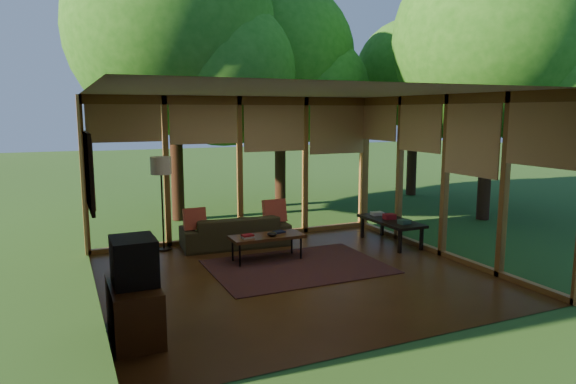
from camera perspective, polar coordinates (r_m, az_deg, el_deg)
name	(u,v)px	position (r m, az deg, el deg)	size (l,w,h in m)	color
floor	(296,276)	(7.73, 0.85, -9.30)	(5.50, 5.50, 0.00)	#5A3417
ceiling	(296,91)	(7.35, 0.90, 11.12)	(5.50, 5.50, 0.00)	silver
wall_left	(94,199)	(6.75, -20.79, -0.78)	(0.04, 5.00, 2.70)	beige
wall_front	(401,219)	(5.30, 12.40, -2.93)	(5.50, 0.04, 2.70)	beige
window_wall_back	(240,169)	(9.73, -5.38, 2.58)	(5.50, 0.12, 2.70)	olive
window_wall_right	(445,176)	(8.93, 17.07, 1.66)	(0.12, 5.00, 2.70)	olive
exterior_lawn	(405,181)	(18.55, 12.87, 1.18)	(40.00, 40.00, 0.00)	#295520
tree_nw	(172,31)	(11.81, -12.77, 17.03)	(4.48, 4.48, 6.38)	#311D12
tree_ne	(279,57)	(13.34, -1.03, 14.77)	(3.79, 3.79, 5.68)	#311D12
tree_se	(489,41)	(12.28, 21.43, 15.39)	(4.13, 4.13, 6.00)	#311D12
tree_far	(410,74)	(15.26, 13.36, 12.59)	(3.05, 3.05, 5.00)	#311D12
rug	(298,267)	(8.15, 1.07, -8.29)	(2.69, 1.90, 0.01)	maroon
sofa	(235,231)	(9.36, -5.88, -4.33)	(1.92, 0.75, 0.56)	#3B361D
pillow_left	(195,219)	(9.05, -10.32, -3.01)	(0.38, 0.13, 0.38)	#9B190E
pillow_right	(274,211)	(9.50, -1.51, -2.16)	(0.43, 0.14, 0.43)	#9B190E
ct_book_lower	(248,237)	(8.23, -4.51, -5.02)	(0.19, 0.14, 0.03)	beige
ct_book_upper	(248,235)	(8.22, -4.51, -4.82)	(0.17, 0.13, 0.03)	maroon
ct_book_side	(279,232)	(8.56, -1.01, -4.45)	(0.19, 0.14, 0.03)	black
ct_bowl	(272,234)	(8.32, -1.79, -4.69)	(0.16, 0.16, 0.07)	black
media_cabinet	(134,310)	(5.91, -16.71, -12.47)	(0.50, 1.00, 0.60)	#542F17
television	(134,261)	(5.74, -16.76, -7.33)	(0.45, 0.55, 0.50)	black
console_book_a	(404,222)	(9.31, 12.80, -3.24)	(0.21, 0.15, 0.07)	#335948
console_book_b	(389,216)	(9.66, 11.20, -2.68)	(0.21, 0.15, 0.10)	maroon
console_book_c	(377,214)	(9.99, 9.87, -2.37)	(0.22, 0.16, 0.06)	beige
floor_lamp	(161,171)	(9.13, -13.93, 2.29)	(0.36, 0.36, 1.65)	black
coffee_table	(267,237)	(8.40, -2.36, -5.04)	(1.20, 0.50, 0.43)	#542F17
side_console	(391,222)	(9.64, 11.36, -3.28)	(0.60, 1.40, 0.46)	black
wall_painting	(89,171)	(8.11, -21.23, 2.17)	(0.06, 1.35, 1.15)	black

